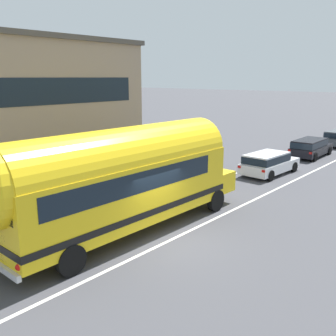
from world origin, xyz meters
TOP-DOWN VIEW (x-y plane):
  - ground_plane at (0.00, 0.00)m, footprint 300.00×300.00m
  - lane_markings at (-1.61, 12.00)m, footprint 3.62×80.00m
  - painted_bus at (-1.75, -0.91)m, footprint 2.67×12.27m
  - car_lead at (-1.87, 11.63)m, footprint 2.12×4.55m
  - car_second at (-1.95, 18.70)m, footprint 1.99×4.67m

SIDE VIEW (x-z plane):
  - ground_plane at x=0.00m, z-range 0.00..0.00m
  - lane_markings at x=-1.61m, z-range 0.00..0.01m
  - car_lead at x=-1.87m, z-range 0.10..1.47m
  - car_second at x=-1.95m, z-range 0.11..1.48m
  - painted_bus at x=-1.75m, z-range 0.24..4.36m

